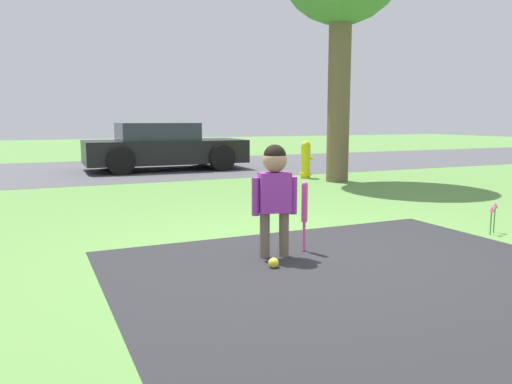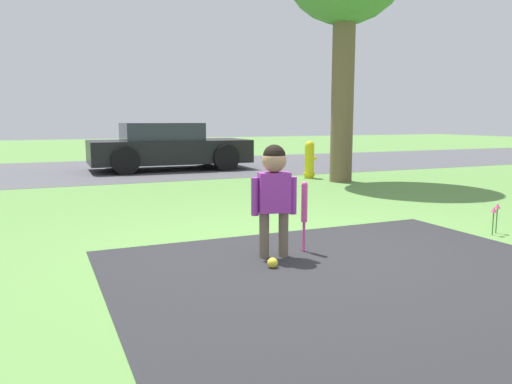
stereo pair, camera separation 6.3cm
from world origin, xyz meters
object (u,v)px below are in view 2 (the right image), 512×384
object	(u,v)px
sports_ball	(273,263)
fire_hydrant	(309,160)
parked_car	(168,147)
child	(274,185)
baseball_bat	(304,206)

from	to	relation	value
sports_ball	fire_hydrant	bearing A→B (deg)	57.66
parked_car	sports_ball	bearing A→B (deg)	-96.70
fire_hydrant	parked_car	distance (m)	3.81
fire_hydrant	child	bearing A→B (deg)	-122.60
child	sports_ball	xyz separation A→B (m)	(-0.15, -0.29, -0.62)
child	fire_hydrant	xyz separation A→B (m)	(3.38, 5.28, -0.27)
child	baseball_bat	distance (m)	0.42
sports_ball	parked_car	size ratio (longest dim) A/B	0.02
child	baseball_bat	xyz separation A→B (m)	(0.34, 0.06, -0.23)
child	baseball_bat	bearing A→B (deg)	22.59
child	sports_ball	bearing A→B (deg)	-105.51
sports_ball	fire_hydrant	xyz separation A→B (m)	(3.53, 5.57, 0.34)
fire_hydrant	baseball_bat	bearing A→B (deg)	-120.17
child	baseball_bat	size ratio (longest dim) A/B	1.53
child	parked_car	xyz separation A→B (m)	(1.06, 8.31, -0.10)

